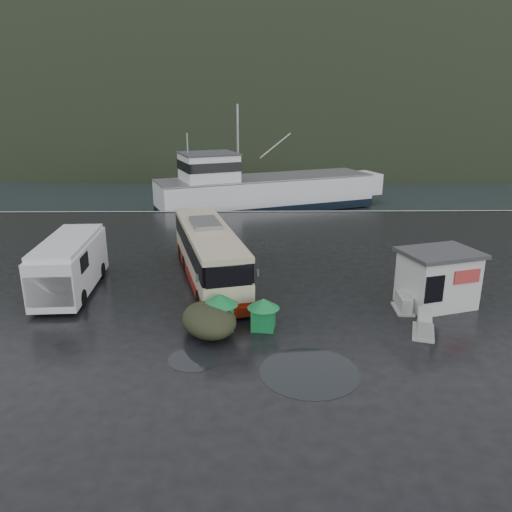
{
  "coord_description": "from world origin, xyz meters",
  "views": [
    {
      "loc": [
        1.32,
        -21.79,
        9.4
      ],
      "look_at": [
        1.61,
        2.24,
        1.7
      ],
      "focal_mm": 35.0,
      "sensor_mm": 36.0,
      "label": 1
    }
  ],
  "objects_px": {
    "dome_tent": "(209,333)",
    "ticket_kiosk": "(434,305)",
    "jersey_barrier_a": "(412,308)",
    "jersey_barrier_b": "(423,333)",
    "fishing_trawler": "(266,196)",
    "white_van": "(73,291)",
    "waste_bin_left": "(221,327)",
    "coach_bus": "(209,280)",
    "jersey_barrier_c": "(403,310)",
    "waste_bin_right": "(263,328)"
  },
  "relations": [
    {
      "from": "jersey_barrier_c",
      "to": "fishing_trawler",
      "type": "distance_m",
      "value": 28.45
    },
    {
      "from": "waste_bin_right",
      "to": "dome_tent",
      "type": "distance_m",
      "value": 2.29
    },
    {
      "from": "white_van",
      "to": "waste_bin_left",
      "type": "distance_m",
      "value": 8.8
    },
    {
      "from": "ticket_kiosk",
      "to": "coach_bus",
      "type": "bearing_deg",
      "value": 145.3
    },
    {
      "from": "jersey_barrier_b",
      "to": "coach_bus",
      "type": "bearing_deg",
      "value": 145.56
    },
    {
      "from": "coach_bus",
      "to": "waste_bin_right",
      "type": "relative_size",
      "value": 7.98
    },
    {
      "from": "dome_tent",
      "to": "ticket_kiosk",
      "type": "height_order",
      "value": "ticket_kiosk"
    },
    {
      "from": "waste_bin_right",
      "to": "jersey_barrier_c",
      "type": "bearing_deg",
      "value": 15.7
    },
    {
      "from": "fishing_trawler",
      "to": "jersey_barrier_a",
      "type": "bearing_deg",
      "value": -99.18
    },
    {
      "from": "coach_bus",
      "to": "fishing_trawler",
      "type": "distance_m",
      "value": 24.16
    },
    {
      "from": "jersey_barrier_a",
      "to": "jersey_barrier_b",
      "type": "relative_size",
      "value": 0.84
    },
    {
      "from": "waste_bin_left",
      "to": "ticket_kiosk",
      "type": "xyz_separation_m",
      "value": [
        10.0,
        2.32,
        0.0
      ]
    },
    {
      "from": "waste_bin_left",
      "to": "jersey_barrier_c",
      "type": "bearing_deg",
      "value": 11.7
    },
    {
      "from": "ticket_kiosk",
      "to": "fishing_trawler",
      "type": "bearing_deg",
      "value": 87.57
    },
    {
      "from": "waste_bin_left",
      "to": "ticket_kiosk",
      "type": "relative_size",
      "value": 0.45
    },
    {
      "from": "white_van",
      "to": "jersey_barrier_b",
      "type": "relative_size",
      "value": 3.86
    },
    {
      "from": "dome_tent",
      "to": "jersey_barrier_b",
      "type": "bearing_deg",
      "value": -0.96
    },
    {
      "from": "jersey_barrier_a",
      "to": "jersey_barrier_c",
      "type": "distance_m",
      "value": 0.54
    },
    {
      "from": "waste_bin_right",
      "to": "waste_bin_left",
      "type": "bearing_deg",
      "value": 176.8
    },
    {
      "from": "ticket_kiosk",
      "to": "jersey_barrier_c",
      "type": "relative_size",
      "value": 2.24
    },
    {
      "from": "waste_bin_left",
      "to": "jersey_barrier_b",
      "type": "bearing_deg",
      "value": -4.37
    },
    {
      "from": "jersey_barrier_a",
      "to": "jersey_barrier_b",
      "type": "height_order",
      "value": "jersey_barrier_b"
    },
    {
      "from": "white_van",
      "to": "jersey_barrier_b",
      "type": "bearing_deg",
      "value": -19.8
    },
    {
      "from": "fishing_trawler",
      "to": "jersey_barrier_b",
      "type": "bearing_deg",
      "value": -100.79
    },
    {
      "from": "white_van",
      "to": "dome_tent",
      "type": "relative_size",
      "value": 2.19
    },
    {
      "from": "coach_bus",
      "to": "white_van",
      "type": "height_order",
      "value": "coach_bus"
    },
    {
      "from": "white_van",
      "to": "ticket_kiosk",
      "type": "bearing_deg",
      "value": -9.17
    },
    {
      "from": "white_van",
      "to": "waste_bin_right",
      "type": "bearing_deg",
      "value": -27.5
    },
    {
      "from": "dome_tent",
      "to": "jersey_barrier_b",
      "type": "relative_size",
      "value": 1.76
    },
    {
      "from": "white_van",
      "to": "jersey_barrier_b",
      "type": "height_order",
      "value": "white_van"
    },
    {
      "from": "waste_bin_right",
      "to": "ticket_kiosk",
      "type": "height_order",
      "value": "ticket_kiosk"
    },
    {
      "from": "jersey_barrier_a",
      "to": "dome_tent",
      "type": "bearing_deg",
      "value": -165.13
    },
    {
      "from": "waste_bin_right",
      "to": "fishing_trawler",
      "type": "relative_size",
      "value": 0.05
    },
    {
      "from": "waste_bin_right",
      "to": "jersey_barrier_b",
      "type": "bearing_deg",
      "value": -4.69
    },
    {
      "from": "coach_bus",
      "to": "jersey_barrier_a",
      "type": "xyz_separation_m",
      "value": [
        9.72,
        -3.84,
        0.0
      ]
    },
    {
      "from": "waste_bin_left",
      "to": "dome_tent",
      "type": "xyz_separation_m",
      "value": [
        -0.43,
        -0.5,
        0.0
      ]
    },
    {
      "from": "dome_tent",
      "to": "ticket_kiosk",
      "type": "bearing_deg",
      "value": 15.12
    },
    {
      "from": "ticket_kiosk",
      "to": "jersey_barrier_a",
      "type": "xyz_separation_m",
      "value": [
        -1.21,
        -0.37,
        0.0
      ]
    },
    {
      "from": "waste_bin_left",
      "to": "jersey_barrier_c",
      "type": "relative_size",
      "value": 1.01
    },
    {
      "from": "waste_bin_left",
      "to": "ticket_kiosk",
      "type": "height_order",
      "value": "ticket_kiosk"
    },
    {
      "from": "jersey_barrier_b",
      "to": "jersey_barrier_c",
      "type": "distance_m",
      "value": 2.37
    },
    {
      "from": "coach_bus",
      "to": "fishing_trawler",
      "type": "height_order",
      "value": "fishing_trawler"
    },
    {
      "from": "coach_bus",
      "to": "fishing_trawler",
      "type": "relative_size",
      "value": 0.43
    },
    {
      "from": "white_van",
      "to": "waste_bin_right",
      "type": "height_order",
      "value": "white_van"
    },
    {
      "from": "white_van",
      "to": "jersey_barrier_a",
      "type": "bearing_deg",
      "value": -10.89
    },
    {
      "from": "white_van",
      "to": "dome_tent",
      "type": "xyz_separation_m",
      "value": [
        7.27,
        -4.75,
        0.0
      ]
    },
    {
      "from": "waste_bin_left",
      "to": "jersey_barrier_c",
      "type": "distance_m",
      "value": 8.49
    },
    {
      "from": "dome_tent",
      "to": "fishing_trawler",
      "type": "bearing_deg",
      "value": 83.76
    },
    {
      "from": "white_van",
      "to": "jersey_barrier_a",
      "type": "relative_size",
      "value": 4.56
    },
    {
      "from": "jersey_barrier_c",
      "to": "fishing_trawler",
      "type": "relative_size",
      "value": 0.06
    }
  ]
}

